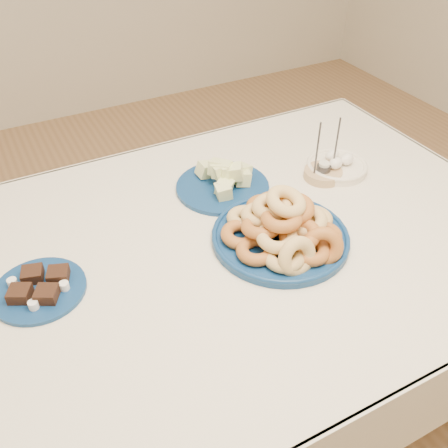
{
  "coord_description": "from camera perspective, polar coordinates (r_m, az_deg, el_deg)",
  "views": [
    {
      "loc": [
        -0.43,
        -0.88,
        1.59
      ],
      "look_at": [
        0.0,
        -0.05,
        0.85
      ],
      "focal_mm": 40.0,
      "sensor_mm": 36.0,
      "label": 1
    }
  ],
  "objects": [
    {
      "name": "ground",
      "position": [
        1.87,
        -0.76,
        -20.0
      ],
      "size": [
        5.0,
        5.0,
        0.0
      ],
      "primitive_type": "plane",
      "color": "olive",
      "rests_on": "ground"
    },
    {
      "name": "dining_table",
      "position": [
        1.36,
        -0.99,
        -5.64
      ],
      "size": [
        1.71,
        1.11,
        0.75
      ],
      "color": "brown",
      "rests_on": "ground"
    },
    {
      "name": "donut_platter",
      "position": [
        1.28,
        6.74,
        -0.61
      ],
      "size": [
        0.4,
        0.4,
        0.16
      ],
      "rotation": [
        0.0,
        0.0,
        -0.12
      ],
      "color": "navy",
      "rests_on": "dining_table"
    },
    {
      "name": "melon_plate",
      "position": [
        1.47,
        0.04,
        4.96
      ],
      "size": [
        0.28,
        0.28,
        0.09
      ],
      "rotation": [
        0.0,
        0.0,
        0.03
      ],
      "color": "navy",
      "rests_on": "dining_table"
    },
    {
      "name": "brownie_plate",
      "position": [
        1.23,
        -20.36,
        -6.88
      ],
      "size": [
        0.28,
        0.28,
        0.04
      ],
      "rotation": [
        0.0,
        0.0,
        -0.36
      ],
      "color": "navy",
      "rests_on": "dining_table"
    },
    {
      "name": "candle_holder",
      "position": [
        1.56,
        11.26,
        5.77
      ],
      "size": [
        0.12,
        0.12,
        0.19
      ],
      "rotation": [
        0.0,
        0.0,
        -0.04
      ],
      "color": "tan",
      "rests_on": "dining_table"
    },
    {
      "name": "egg_bowl",
      "position": [
        1.6,
        12.77,
        6.53
      ],
      "size": [
        0.23,
        0.23,
        0.06
      ],
      "rotation": [
        0.0,
        0.0,
        0.29
      ],
      "color": "white",
      "rests_on": "dining_table"
    }
  ]
}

